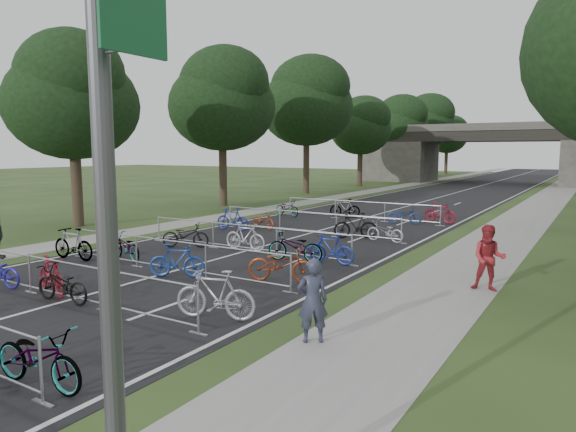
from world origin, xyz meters
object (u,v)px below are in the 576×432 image
object	(u,v)px
overpass_bridge	(492,154)
lamppost	(104,107)
pedestrian_a	(313,301)
pedestrian_b	(489,258)

from	to	relation	value
overpass_bridge	lamppost	world-z (taller)	lamppost
overpass_bridge	pedestrian_a	size ratio (longest dim) A/B	17.69
overpass_bridge	pedestrian_b	world-z (taller)	overpass_bridge
pedestrian_a	pedestrian_b	world-z (taller)	pedestrian_b
overpass_bridge	lamppost	xyz separation A→B (m)	(8.33, -63.00, 0.75)
lamppost	overpass_bridge	bearing A→B (deg)	97.53
pedestrian_a	pedestrian_b	bearing A→B (deg)	-149.00
pedestrian_a	lamppost	bearing A→B (deg)	65.08
pedestrian_b	lamppost	bearing A→B (deg)	-101.92
lamppost	pedestrian_a	bearing A→B (deg)	103.17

